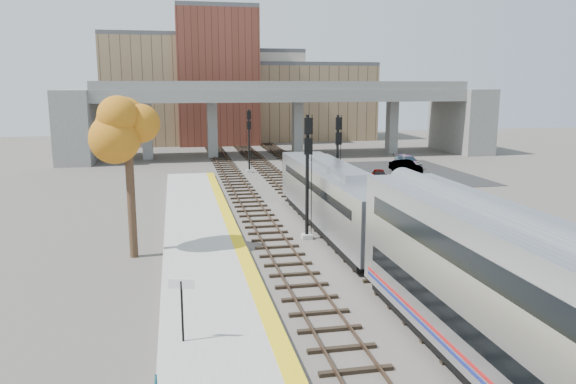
{
  "coord_description": "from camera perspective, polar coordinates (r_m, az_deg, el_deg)",
  "views": [
    {
      "loc": [
        -8.65,
        -26.36,
        9.17
      ],
      "look_at": [
        -1.82,
        7.5,
        2.5
      ],
      "focal_mm": 35.0,
      "sensor_mm": 36.0,
      "label": 1
    }
  ],
  "objects": [
    {
      "name": "platform",
      "position": [
        27.88,
        -7.99,
        -8.0
      ],
      "size": [
        4.5,
        60.0,
        0.35
      ],
      "primitive_type": "cube",
      "color": "#9E9E99",
      "rests_on": "ground"
    },
    {
      "name": "car_a",
      "position": [
        54.11,
        9.26,
        1.68
      ],
      "size": [
        2.25,
        3.59,
        1.14
      ],
      "primitive_type": "imported",
      "rotation": [
        0.0,
        0.0,
        -0.29
      ],
      "color": "#99999E",
      "rests_on": "parking_lot"
    },
    {
      "name": "car_b",
      "position": [
        59.89,
        11.86,
        2.56
      ],
      "size": [
        2.48,
        4.21,
        1.31
      ],
      "primitive_type": "imported",
      "rotation": [
        0.0,
        0.0,
        0.3
      ],
      "color": "#99999E",
      "rests_on": "parking_lot"
    },
    {
      "name": "tree",
      "position": [
        30.29,
        -16.0,
        6.06
      ],
      "size": [
        3.6,
        3.6,
        9.2
      ],
      "color": "#382619",
      "rests_on": "ground"
    },
    {
      "name": "signal_mast_mid",
      "position": [
        41.45,
        5.04,
        2.93
      ],
      "size": [
        0.6,
        0.64,
        6.95
      ],
      "color": "#9E9E99",
      "rests_on": "ground"
    },
    {
      "name": "station_sign",
      "position": [
        19.93,
        -10.75,
        -10.42
      ],
      "size": [
        0.88,
        0.29,
        2.27
      ],
      "rotation": [
        0.0,
        0.0,
        -0.28
      ],
      "color": "black",
      "rests_on": "platform"
    },
    {
      "name": "locomotive",
      "position": [
        35.13,
        4.77,
        -0.42
      ],
      "size": [
        3.02,
        19.05,
        4.1
      ],
      "color": "#A8AAB2",
      "rests_on": "ground"
    },
    {
      "name": "signal_mast_near",
      "position": [
        32.99,
        1.99,
        1.47
      ],
      "size": [
        0.6,
        0.64,
        7.42
      ],
      "color": "#9E9E99",
      "rests_on": "ground"
    },
    {
      "name": "buildings_far",
      "position": [
        93.46,
        -5.4,
        10.09
      ],
      "size": [
        43.0,
        21.0,
        20.6
      ],
      "color": "#907653",
      "rests_on": "ground"
    },
    {
      "name": "signal_mast_far",
      "position": [
        58.73,
        -3.97,
        5.03
      ],
      "size": [
        0.6,
        0.64,
        6.57
      ],
      "color": "#9E9E99",
      "rests_on": "ground"
    },
    {
      "name": "parking_lot",
      "position": [
        59.59,
        11.09,
        1.89
      ],
      "size": [
        14.0,
        18.0,
        0.04
      ],
      "primitive_type": "cube",
      "color": "black",
      "rests_on": "ground"
    },
    {
      "name": "overpass",
      "position": [
        72.71,
        -0.64,
        8.28
      ],
      "size": [
        54.0,
        12.0,
        9.5
      ],
      "color": "slate",
      "rests_on": "ground"
    },
    {
      "name": "tracks",
      "position": [
        41.04,
        2.39,
        -1.88
      ],
      "size": [
        10.7,
        95.0,
        0.25
      ],
      "color": "black",
      "rests_on": "ground"
    },
    {
      "name": "ground",
      "position": [
        29.21,
        6.48,
        -7.43
      ],
      "size": [
        160.0,
        160.0,
        0.0
      ],
      "primitive_type": "plane",
      "color": "#47423D",
      "rests_on": "ground"
    },
    {
      "name": "yellow_strip",
      "position": [
        27.99,
        -4.08,
        -7.46
      ],
      "size": [
        0.7,
        60.0,
        0.01
      ],
      "primitive_type": "cube",
      "color": "yellow",
      "rests_on": "platform"
    },
    {
      "name": "car_c",
      "position": [
        63.54,
        12.07,
        3.03
      ],
      "size": [
        1.92,
        4.59,
        1.33
      ],
      "primitive_type": "imported",
      "rotation": [
        0.0,
        0.0,
        0.01
      ],
      "color": "#99999E",
      "rests_on": "parking_lot"
    }
  ]
}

